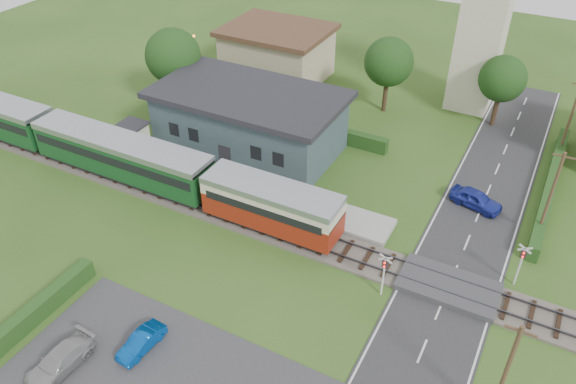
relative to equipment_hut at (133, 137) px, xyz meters
The scene contains 28 objects.
ground 18.82m from the equipment_hut, 16.11° to the right, with size 120.00×120.00×0.00m, color #2D4C19.
railway_track 18.36m from the equipment_hut, 10.08° to the right, with size 76.00×3.20×0.49m.
road 28.53m from the equipment_hut, 10.52° to the right, with size 6.00×70.00×0.05m, color #28282B.
car_park 23.90m from the equipment_hut, 46.19° to the right, with size 17.00×9.00×0.08m, color #333335.
crossing_deck 28.22m from the equipment_hut, ahead, with size 6.20×3.40×0.45m, color #333335.
platform 8.14m from the equipment_hut, ahead, with size 30.00×3.00×0.45m, color gray.
equipment_hut is the anchor object (origin of this frame).
station_building 9.92m from the equipment_hut, 35.92° to the left, with size 16.00×9.00×5.30m.
train 3.58m from the equipment_hut, 115.69° to the right, with size 43.20×2.90×3.40m.
church_tower 33.48m from the equipment_hut, 44.75° to the left, with size 6.00×6.00×17.60m.
house_west 20.05m from the equipment_hut, 81.38° to the left, with size 10.80×8.80×5.50m.
hedge_carpark 18.61m from the equipment_hut, 67.85° to the right, with size 0.80×9.00×1.20m, color #193814.
hedge_roadside 33.98m from the equipment_hut, 18.54° to the left, with size 0.80×18.00×1.20m, color #193814.
hedge_station 13.09m from the equipment_hut, 52.16° to the left, with size 22.00×0.80×1.30m, color #193814.
tree_a 9.73m from the equipment_hut, 102.80° to the left, with size 5.20×5.20×8.00m.
tree_b 24.16m from the equipment_hut, 48.05° to the left, with size 4.60×4.60×7.34m.
tree_c 32.81m from the equipment_hut, 37.29° to the left, with size 4.20×4.20×6.78m.
utility_pole_b 34.14m from the equipment_hut, 19.18° to the right, with size 1.40×0.22×7.00m.
utility_pole_c 32.61m from the equipment_hut, ahead, with size 1.40×0.22×7.00m.
utility_pole_d 36.37m from the equipment_hut, 27.55° to the left, with size 1.40×0.22×7.00m.
crossing_signal_near 25.04m from the equipment_hut, 12.94° to the right, with size 0.84×0.28×3.28m.
crossing_signal_far 31.61m from the equipment_hut, ahead, with size 0.84×0.28×3.28m.
streetlamp_west 15.39m from the equipment_hut, 105.12° to the left, with size 0.30×0.30×5.15m.
car_on_road 28.21m from the equipment_hut, 12.80° to the left, with size 1.58×3.92×1.34m, color navy.
car_park_blue 21.22m from the equipment_hut, 48.72° to the right, with size 1.09×3.12×1.03m, color #033E91.
car_park_silver 22.02m from the equipment_hut, 60.06° to the right, with size 1.70×4.18×1.21m, color #9D9D9D.
pedestrian_near 15.19m from the equipment_hut, ahead, with size 0.62×0.41×1.70m, color gray.
pedestrian_far 0.99m from the equipment_hut, 20.53° to the left, with size 0.87×0.68×1.79m, color gray.
Camera 1 is at (12.84, -24.96, 25.82)m, focal length 35.00 mm.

